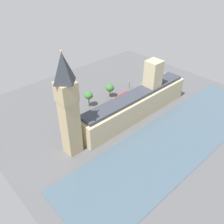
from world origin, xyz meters
TOP-DOWN VIEW (x-y plane):
  - ground_plane at (0.00, 0.00)m, footprint 141.07×141.07m
  - river_thames at (-29.03, 0.00)m, footprint 33.24×126.96m
  - parliament_building at (-1.99, -1.58)m, footprint 11.89×71.07m
  - clock_tower at (-1.88, 41.09)m, footprint 7.51×7.51m
  - car_yellow_cab_trailing at (11.61, -26.32)m, footprint 1.97×4.71m
  - car_black_far_end at (14.33, -20.18)m, footprint 1.95×4.33m
  - double_decker_bus_near_tower at (12.63, -4.54)m, footprint 3.09×10.62m
  - car_white_kerbside at (13.76, 8.58)m, footprint 2.08×4.23m
  - double_decker_bus_corner at (11.70, 18.19)m, footprint 2.83×10.55m
  - pedestrian_leading at (6.27, -12.44)m, footprint 0.70×0.65m
  - plane_tree_under_trees at (21.84, -3.17)m, footprint 5.15×5.15m
  - plane_tree_opposite_hall at (22.15, 12.91)m, footprint 4.93×4.93m
  - street_lamp_midblock at (20.81, -19.29)m, footprint 0.56×0.56m
  - street_lamp_by_river_gate at (21.24, 26.33)m, footprint 0.56×0.56m

SIDE VIEW (x-z plane):
  - ground_plane at x=0.00m, z-range 0.00..0.00m
  - river_thames at x=-29.03m, z-range 0.00..0.25m
  - pedestrian_leading at x=6.27m, z-range -0.08..1.60m
  - car_white_kerbside at x=13.76m, z-range 0.02..1.76m
  - car_black_far_end at x=14.33m, z-range 0.02..1.76m
  - car_yellow_cab_trailing at x=11.61m, z-range 0.02..1.76m
  - double_decker_bus_near_tower at x=12.63m, z-range 0.26..5.01m
  - double_decker_bus_corner at x=11.70m, z-range 0.26..5.01m
  - street_lamp_midblock at x=20.81m, z-range 1.17..6.76m
  - street_lamp_by_river_gate at x=21.24m, z-range 1.24..7.43m
  - plane_tree_under_trees at x=21.84m, z-range 2.00..10.48m
  - plane_tree_opposite_hall at x=22.15m, z-range 2.53..11.93m
  - parliament_building at x=-1.99m, z-range -6.48..21.72m
  - clock_tower at x=-1.88m, z-range 0.78..48.13m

